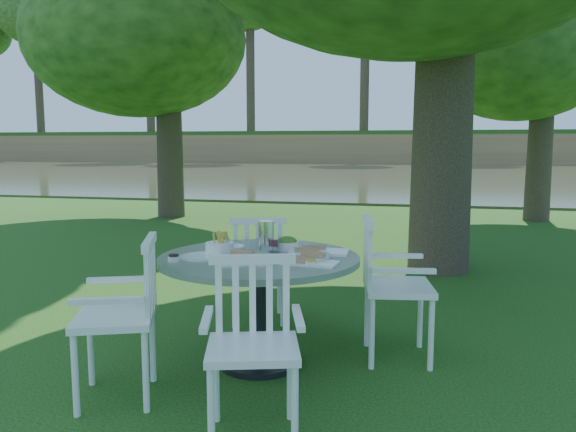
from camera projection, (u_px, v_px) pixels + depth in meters
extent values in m
plane|color=#113A0C|center=(283.00, 313.00, 4.99)|extent=(140.00, 140.00, 0.00)
cylinder|color=black|center=(260.00, 361.00, 3.84)|extent=(0.56, 0.56, 0.04)
cylinder|color=black|center=(260.00, 310.00, 3.80)|extent=(0.12, 0.12, 0.67)
cylinder|color=slate|center=(259.00, 259.00, 3.75)|extent=(1.34, 1.34, 0.04)
cylinder|color=white|center=(431.00, 335.00, 3.71)|extent=(0.04, 0.04, 0.49)
cylinder|color=white|center=(420.00, 315.00, 4.13)|extent=(0.04, 0.04, 0.49)
cylinder|color=white|center=(372.00, 334.00, 3.73)|extent=(0.04, 0.04, 0.49)
cylinder|color=white|center=(367.00, 314.00, 4.16)|extent=(0.04, 0.04, 0.49)
cube|color=white|center=(398.00, 287.00, 3.90)|extent=(0.53, 0.57, 0.04)
cube|color=white|center=(367.00, 255.00, 3.89)|extent=(0.12, 0.50, 0.50)
cylinder|color=white|center=(279.00, 289.00, 4.97)|extent=(0.04, 0.04, 0.45)
cylinder|color=white|center=(234.00, 290.00, 4.93)|extent=(0.04, 0.04, 0.45)
cylinder|color=white|center=(282.00, 300.00, 4.62)|extent=(0.04, 0.04, 0.45)
cylinder|color=white|center=(234.00, 301.00, 4.58)|extent=(0.04, 0.04, 0.45)
cube|color=white|center=(257.00, 267.00, 4.75)|extent=(0.56, 0.54, 0.04)
cube|color=white|center=(258.00, 247.00, 4.52)|extent=(0.45, 0.18, 0.46)
cylinder|color=white|center=(91.00, 348.00, 3.49)|extent=(0.04, 0.04, 0.47)
cylinder|color=white|center=(75.00, 376.00, 3.07)|extent=(0.04, 0.04, 0.47)
cylinder|color=white|center=(153.00, 345.00, 3.54)|extent=(0.04, 0.04, 0.47)
cylinder|color=white|center=(146.00, 372.00, 3.13)|extent=(0.04, 0.04, 0.47)
cube|color=white|center=(115.00, 317.00, 3.27)|extent=(0.59, 0.61, 0.04)
cube|color=white|center=(150.00, 279.00, 3.28)|extent=(0.22, 0.46, 0.48)
cylinder|color=white|center=(211.00, 413.00, 2.67)|extent=(0.04, 0.04, 0.45)
cylinder|color=white|center=(295.00, 411.00, 2.69)|extent=(0.04, 0.04, 0.45)
cylinder|color=white|center=(216.00, 381.00, 3.03)|extent=(0.04, 0.04, 0.45)
cylinder|color=white|center=(290.00, 380.00, 3.05)|extent=(0.04, 0.04, 0.45)
cube|color=white|center=(253.00, 349.00, 2.83)|extent=(0.56, 0.53, 0.04)
cube|color=white|center=(253.00, 298.00, 3.00)|extent=(0.45, 0.17, 0.46)
cube|color=white|center=(241.00, 262.00, 3.54)|extent=(0.42, 0.37, 0.01)
cube|color=white|center=(311.00, 263.00, 3.50)|extent=(0.36, 0.23, 0.01)
cube|color=white|center=(319.00, 252.00, 3.86)|extent=(0.41, 0.24, 0.02)
cylinder|color=white|center=(201.00, 256.00, 3.70)|extent=(0.28, 0.28, 0.01)
cylinder|color=white|center=(229.00, 247.00, 4.06)|extent=(0.23, 0.23, 0.01)
cylinder|color=white|center=(220.00, 248.00, 3.84)|extent=(0.19, 0.19, 0.08)
cylinder|color=white|center=(287.00, 245.00, 3.99)|extent=(0.17, 0.17, 0.06)
cylinder|color=silver|center=(266.00, 236.00, 3.90)|extent=(0.11, 0.11, 0.21)
cylinder|color=white|center=(274.00, 239.00, 3.86)|extent=(0.07, 0.07, 0.19)
cylinder|color=white|center=(246.00, 243.00, 3.92)|extent=(0.07, 0.07, 0.11)
cylinder|color=white|center=(226.00, 246.00, 3.83)|extent=(0.06, 0.06, 0.11)
cylinder|color=white|center=(262.00, 263.00, 3.46)|extent=(0.06, 0.06, 0.03)
cylinder|color=white|center=(311.00, 264.00, 3.44)|extent=(0.07, 0.07, 0.03)
cylinder|color=white|center=(325.00, 256.00, 3.68)|extent=(0.07, 0.07, 0.03)
cylinder|color=white|center=(174.00, 259.00, 3.58)|extent=(0.08, 0.08, 0.03)
ellipsoid|color=#1B3C13|center=(167.00, 41.00, 11.20)|extent=(3.79, 3.79, 2.65)
ellipsoid|color=#1B3C13|center=(545.00, 59.00, 10.69)|extent=(3.31, 3.31, 2.32)
cube|color=#343B23|center=(395.00, 175.00, 27.20)|extent=(100.00, 28.00, 0.12)
cube|color=olive|center=(404.00, 149.00, 42.03)|extent=(100.00, 3.00, 2.20)
cube|color=#113A0C|center=(407.00, 134.00, 49.12)|extent=(100.00, 18.00, 0.30)
cylinder|color=black|center=(53.00, 63.00, 50.00)|extent=(0.70, 0.70, 13.00)
ellipsoid|color=#1B3C13|center=(51.00, 25.00, 49.59)|extent=(5.60, 5.60, 4.48)
cylinder|color=black|center=(145.00, 59.00, 47.97)|extent=(0.70, 0.70, 13.00)
ellipsoid|color=#1B3C13|center=(144.00, 20.00, 47.56)|extent=(5.60, 5.60, 4.48)
cylinder|color=black|center=(246.00, 56.00, 45.94)|extent=(0.70, 0.70, 13.00)
ellipsoid|color=#1B3C13|center=(245.00, 14.00, 45.52)|extent=(5.60, 5.60, 4.48)
cylinder|color=black|center=(355.00, 51.00, 43.90)|extent=(0.70, 0.70, 13.00)
ellipsoid|color=#1B3C13|center=(356.00, 8.00, 43.49)|extent=(5.60, 5.60, 4.48)
cylinder|color=black|center=(476.00, 47.00, 41.87)|extent=(0.70, 0.70, 13.00)
ellipsoid|color=#1B3C13|center=(478.00, 2.00, 41.45)|extent=(5.60, 5.60, 4.48)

